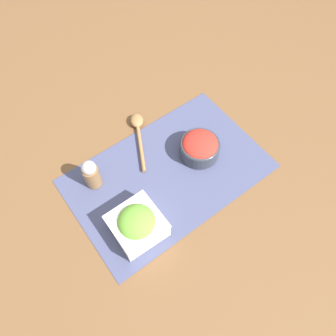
% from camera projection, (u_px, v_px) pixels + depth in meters
% --- Properties ---
extents(ground_plane, '(3.00, 3.00, 0.00)m').
position_uv_depth(ground_plane, '(168.00, 174.00, 1.00)').
color(ground_plane, brown).
extents(placemat, '(0.59, 0.37, 0.00)m').
position_uv_depth(placemat, '(168.00, 173.00, 1.00)').
color(placemat, '#474C70').
rests_on(placemat, ground_plane).
extents(tomato_bowl, '(0.12, 0.12, 0.07)m').
position_uv_depth(tomato_bowl, '(201.00, 147.00, 1.00)').
color(tomato_bowl, '#333842').
rests_on(tomato_bowl, placemat).
extents(lettuce_bowl, '(0.13, 0.13, 0.09)m').
position_uv_depth(lettuce_bowl, '(137.00, 224.00, 0.87)').
color(lettuce_bowl, white).
rests_on(lettuce_bowl, placemat).
extents(wooden_spoon, '(0.13, 0.21, 0.02)m').
position_uv_depth(wooden_spoon, '(138.00, 129.00, 1.07)').
color(wooden_spoon, '#9E7042').
rests_on(wooden_spoon, placemat).
extents(pepper_shaker, '(0.05, 0.05, 0.11)m').
position_uv_depth(pepper_shaker, '(91.00, 174.00, 0.93)').
color(pepper_shaker, olive).
rests_on(pepper_shaker, placemat).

